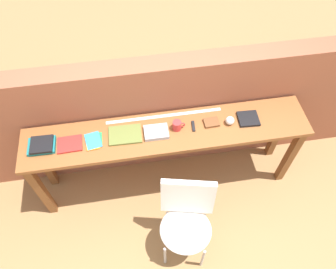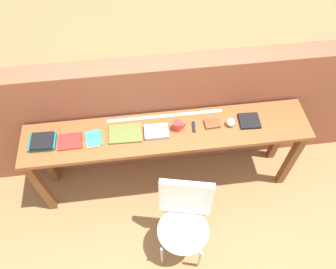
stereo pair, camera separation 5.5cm
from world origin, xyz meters
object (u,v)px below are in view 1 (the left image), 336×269
pamphlet_pile_colourful (94,141)px  book_open_centre (125,135)px  magazine_cycling (70,144)px  mug (177,125)px  sports_ball_small (230,121)px  book_stack_leftmost (42,145)px  leather_journal_brown (211,122)px  chair_white_moulded (186,219)px  book_repair_rightmost (248,119)px  multitool_folded (193,126)px

pamphlet_pile_colourful → book_open_centre: book_open_centre is taller
magazine_cycling → book_open_centre: size_ratio=0.73×
magazine_cycling → mug: size_ratio=1.86×
book_open_centre → sports_ball_small: 0.91m
magazine_cycling → pamphlet_pile_colourful: bearing=-1.1°
book_open_centre → mug: 0.45m
book_stack_leftmost → magazine_cycling: book_stack_leftmost is taller
mug → sports_ball_small: mug is taller
pamphlet_pile_colourful → leather_journal_brown: bearing=2.0°
chair_white_moulded → book_repair_rightmost: bearing=45.4°
book_open_centre → sports_ball_small: size_ratio=3.66×
chair_white_moulded → leather_journal_brown: bearing=63.8°
book_stack_leftmost → sports_ball_small: (1.60, -0.00, 0.01)m
mug → multitool_folded: bearing=-0.9°
book_repair_rightmost → leather_journal_brown: bearing=-178.9°
magazine_cycling → sports_ball_small: 1.38m
chair_white_moulded → pamphlet_pile_colourful: 1.01m
book_stack_leftmost → book_repair_rightmost: (1.78, 0.01, -0.01)m
magazine_cycling → book_stack_leftmost: bearing=175.3°
magazine_cycling → book_open_centre: (0.46, 0.02, 0.00)m
book_open_centre → sports_ball_small: sports_ball_small is taller
chair_white_moulded → leather_journal_brown: 0.85m
book_open_centre → leather_journal_brown: 0.76m
chair_white_moulded → book_repair_rightmost: book_repair_rightmost is taller
magazine_cycling → mug: 0.92m
pamphlet_pile_colourful → mug: size_ratio=1.73×
pamphlet_pile_colourful → mug: bearing=2.0°
book_open_centre → multitool_folded: (0.59, 0.00, -0.00)m
sports_ball_small → book_repair_rightmost: sports_ball_small is taller
sports_ball_small → leather_journal_brown: bearing=171.3°
book_stack_leftmost → pamphlet_pile_colourful: book_stack_leftmost is taller
chair_white_moulded → book_stack_leftmost: book_stack_leftmost is taller
book_stack_leftmost → mug: bearing=0.7°
multitool_folded → book_repair_rightmost: 0.49m
chair_white_moulded → multitool_folded: size_ratio=8.10×
pamphlet_pile_colourful → book_repair_rightmost: 1.35m
chair_white_moulded → mug: bearing=87.3°
book_repair_rightmost → sports_ball_small: bearing=-172.7°
pamphlet_pile_colourful → book_repair_rightmost: (1.35, 0.02, 0.01)m
sports_ball_small → mug: bearing=178.2°
book_open_centre → pamphlet_pile_colourful: bearing=-173.5°
leather_journal_brown → book_repair_rightmost: (0.33, -0.01, 0.00)m
book_stack_leftmost → multitool_folded: (1.28, 0.01, -0.02)m
mug → multitool_folded: 0.15m
chair_white_moulded → multitool_folded: 0.79m
book_repair_rightmost → magazine_cycling: bearing=-176.0°
chair_white_moulded → mug: 0.79m
magazine_cycling → book_repair_rightmost: size_ratio=1.15×
pamphlet_pile_colourful → leather_journal_brown: 1.02m
magazine_cycling → leather_journal_brown: leather_journal_brown is taller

